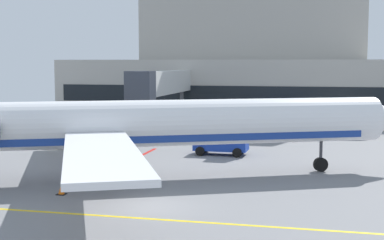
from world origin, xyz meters
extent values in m
cube|color=slate|center=(0.00, 0.00, -0.05)|extent=(120.00, 120.00, 0.10)
cube|color=yellow|center=(0.00, -2.00, 0.00)|extent=(108.00, 0.24, 0.01)
cube|color=red|center=(-5.07, 13.96, 0.00)|extent=(0.30, 8.00, 0.01)
cube|color=#B7B2A8|center=(5.71, 46.42, 3.64)|extent=(61.49, 12.85, 7.29)
cube|color=#A8A49A|center=(-1.27, 49.64, 14.09)|extent=(28.59, 8.99, 13.61)
cube|color=black|center=(5.71, 39.95, 3.22)|extent=(59.03, 0.12, 2.01)
cube|color=silver|center=(-8.10, 32.08, 4.87)|extent=(1.40, 15.83, 2.40)
cube|color=#2D333D|center=(-8.10, 23.27, 4.87)|extent=(2.40, 2.00, 2.64)
cylinder|color=#4C4C51|center=(-8.10, 38.50, 1.83)|extent=(0.44, 0.44, 3.67)
cylinder|color=#4C4C51|center=(-8.10, 24.97, 1.83)|extent=(0.44, 0.44, 3.67)
cylinder|color=white|center=(-2.22, 6.27, 3.35)|extent=(28.31, 15.27, 2.78)
cube|color=navy|center=(-2.22, 6.27, 2.59)|extent=(25.48, 13.74, 0.50)
cube|color=white|center=(-8.30, 12.43, 2.94)|extent=(8.74, 13.66, 0.28)
cube|color=white|center=(-1.35, -2.34, 2.94)|extent=(8.74, 13.66, 0.28)
cylinder|color=#3F3F44|center=(8.09, 11.12, 1.43)|extent=(0.20, 0.20, 1.51)
cylinder|color=black|center=(8.09, 11.12, 0.45)|extent=(0.96, 0.70, 0.90)
cylinder|color=#3F3F44|center=(-4.34, 7.27, 1.43)|extent=(0.20, 0.20, 1.51)
cylinder|color=black|center=(-4.34, 7.27, 0.45)|extent=(0.96, 0.70, 0.90)
cylinder|color=#3F3F44|center=(-2.81, 4.00, 1.43)|extent=(0.20, 0.20, 1.51)
cylinder|color=black|center=(-2.81, 4.00, 0.45)|extent=(0.96, 0.70, 0.90)
cube|color=#E5B20C|center=(-11.85, 17.53, 0.65)|extent=(2.92, 3.40, 0.59)
cube|color=#C3970A|center=(-12.33, 18.26, 1.49)|extent=(1.77, 1.76, 1.09)
cylinder|color=black|center=(-13.05, 18.04, 0.35)|extent=(0.62, 0.74, 0.70)
cylinder|color=black|center=(-11.84, 18.83, 0.35)|extent=(0.62, 0.74, 0.70)
cylinder|color=black|center=(-11.85, 16.22, 0.35)|extent=(0.62, 0.74, 0.70)
cylinder|color=black|center=(-10.64, 17.01, 0.35)|extent=(0.62, 0.74, 0.70)
cube|color=#19389E|center=(0.67, 16.17, 0.70)|extent=(4.05, 1.92, 0.69)
cube|color=navy|center=(1.80, 16.15, 1.71)|extent=(1.64, 1.68, 1.33)
cylinder|color=black|center=(2.10, 17.06, 0.35)|extent=(0.71, 0.29, 0.70)
cylinder|color=black|center=(2.06, 15.23, 0.35)|extent=(0.71, 0.29, 0.70)
cylinder|color=black|center=(-0.71, 17.12, 0.35)|extent=(0.71, 0.29, 0.70)
cylinder|color=black|center=(-0.75, 15.29, 0.35)|extent=(0.71, 0.29, 0.70)
cylinder|color=white|center=(9.47, 29.41, 1.46)|extent=(5.05, 2.60, 2.23)
sphere|color=white|center=(11.91, 29.60, 1.46)|extent=(2.18, 2.18, 2.18)
sphere|color=white|center=(7.03, 29.22, 1.46)|extent=(2.18, 2.18, 2.18)
cube|color=#59595B|center=(8.00, 29.41, 0.17)|extent=(0.60, 2.00, 0.35)
cube|color=#59595B|center=(10.93, 29.41, 0.17)|extent=(0.60, 2.00, 0.35)
cone|color=orange|center=(-5.21, 1.41, 0.28)|extent=(0.36, 0.36, 0.55)
cube|color=black|center=(-5.21, 1.41, 0.02)|extent=(0.47, 0.47, 0.04)
camera|label=1|loc=(8.30, -25.66, 6.98)|focal=53.05mm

